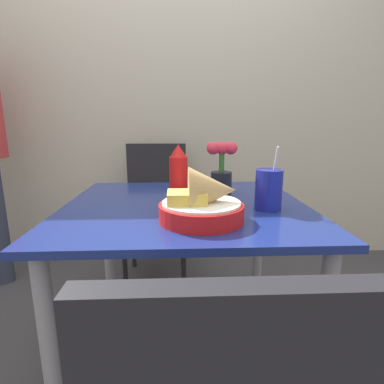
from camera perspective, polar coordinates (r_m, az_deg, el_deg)
name	(u,v)px	position (r m, az deg, el deg)	size (l,w,h in m)	color
ground_plane	(186,361)	(1.52, -1.11, -29.55)	(12.00, 12.00, 0.00)	#38383D
wall_window	(181,84)	(2.28, -2.09, 19.82)	(7.00, 0.06, 2.60)	#B7B2A3
dining_table	(186,230)	(1.19, -1.24, -7.28)	(0.92, 0.86, 0.72)	navy
chair_far_window	(156,199)	(2.03, -6.79, -1.38)	(0.40, 0.40, 0.89)	black
food_basket	(205,202)	(0.95, 2.42, -1.95)	(0.27, 0.27, 0.17)	red
ketchup_bottle	(178,175)	(1.14, -2.60, 3.18)	(0.07, 0.07, 0.23)	red
drink_cup	(269,191)	(1.10, 14.38, 0.21)	(0.10, 0.10, 0.23)	#192399
flower_vase	(221,170)	(1.29, 5.64, 4.15)	(0.13, 0.09, 0.23)	black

